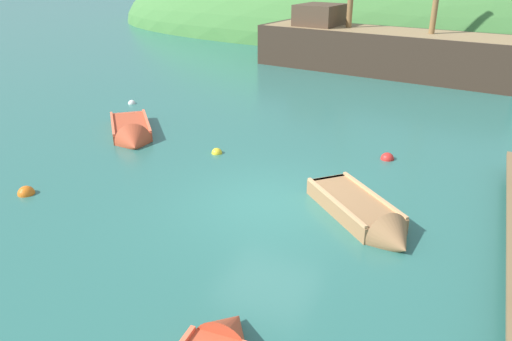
% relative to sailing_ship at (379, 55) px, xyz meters
% --- Properties ---
extents(ground_plane, '(120.00, 120.00, 0.00)m').
position_rel_sailing_ship_xyz_m(ground_plane, '(0.96, -16.42, -0.84)').
color(ground_plane, '#2D6B60').
extents(shore_hill, '(47.44, 23.13, 12.99)m').
position_rel_sailing_ship_xyz_m(shore_hill, '(-3.99, 15.94, -0.84)').
color(shore_hill, '#477F3D').
rests_on(shore_hill, ground).
extents(sailing_ship, '(15.94, 5.35, 11.91)m').
position_rel_sailing_ship_xyz_m(sailing_ship, '(0.00, 0.00, 0.00)').
color(sailing_ship, '#38281E').
rests_on(sailing_ship, ground).
extents(rowboat_outer_right, '(3.11, 3.25, 1.17)m').
position_rel_sailing_ship_xyz_m(rowboat_outer_right, '(-5.19, -13.93, -0.74)').
color(rowboat_outer_right, '#C64C2D').
rests_on(rowboat_outer_right, ground).
extents(rowboat_near_dock, '(3.15, 3.06, 1.05)m').
position_rel_sailing_ship_xyz_m(rowboat_near_dock, '(3.31, -16.34, -0.71)').
color(rowboat_near_dock, '#9E7047').
rests_on(rowboat_near_dock, ground).
extents(buoy_white, '(0.31, 0.31, 0.31)m').
position_rel_sailing_ship_xyz_m(buoy_white, '(-7.79, -10.66, -0.84)').
color(buoy_white, white).
rests_on(buoy_white, ground).
extents(buoy_red, '(0.40, 0.40, 0.40)m').
position_rel_sailing_ship_xyz_m(buoy_red, '(2.99, -12.27, -0.84)').
color(buoy_red, red).
rests_on(buoy_red, ground).
extents(buoy_orange, '(0.43, 0.43, 0.43)m').
position_rel_sailing_ship_xyz_m(buoy_orange, '(-4.85, -18.58, -0.84)').
color(buoy_orange, orange).
rests_on(buoy_orange, ground).
extents(buoy_yellow, '(0.33, 0.33, 0.33)m').
position_rel_sailing_ship_xyz_m(buoy_yellow, '(-1.86, -14.03, -0.84)').
color(buoy_yellow, yellow).
rests_on(buoy_yellow, ground).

